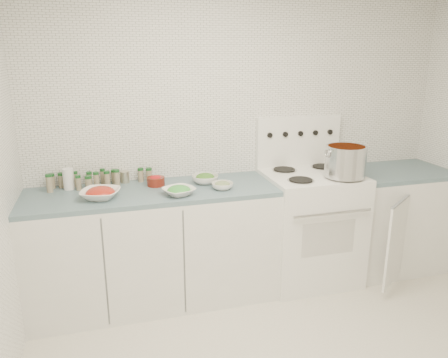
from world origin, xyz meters
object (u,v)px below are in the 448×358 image
stock_pot (345,160)px  bowl_snowpea (179,191)px  bowl_tomato (100,193)px  stove (309,223)px

stock_pot → bowl_snowpea: stock_pot is taller
bowl_tomato → stove: bearing=2.9°
bowl_tomato → bowl_snowpea: bowl_tomato is taller
stock_pot → bowl_tomato: 1.87m
stove → bowl_snowpea: 1.22m
bowl_tomato → bowl_snowpea: size_ratio=1.16×
bowl_tomato → bowl_snowpea: bearing=-7.7°
stock_pot → bowl_tomato: (-1.86, 0.10, -0.14)m
stove → stock_pot: bearing=-44.6°
stove → bowl_snowpea: stove is taller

